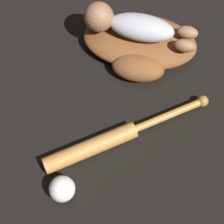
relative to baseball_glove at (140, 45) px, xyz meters
The scene contains 5 objects.
ground_plane 0.04m from the baseball_glove, 85.01° to the right, with size 6.00×6.00×0.00m, color black.
baseball_glove is the anchor object (origin of this frame).
baby_figure 0.09m from the baseball_glove, 33.40° to the right, with size 0.37×0.14×0.09m.
baseball_bat 0.34m from the baseball_glove, 77.46° to the left, with size 0.48×0.29×0.05m.
baseball 0.53m from the baseball_glove, 69.28° to the left, with size 0.07×0.07×0.07m.
Camera 1 is at (0.03, 0.72, 1.07)m, focal length 60.00 mm.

